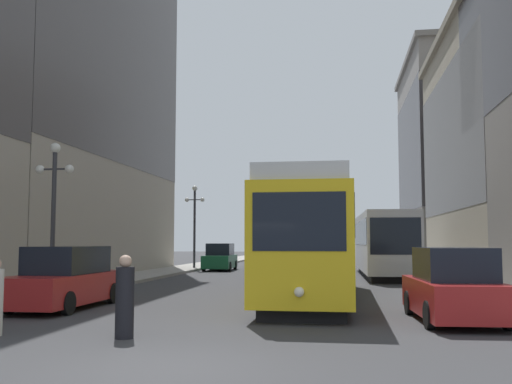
{
  "coord_description": "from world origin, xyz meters",
  "views": [
    {
      "loc": [
        2.67,
        -9.06,
        1.98
      ],
      "look_at": [
        0.53,
        5.83,
        3.25
      ],
      "focal_mm": 41.01,
      "sensor_mm": 36.0,
      "label": 1
    }
  ],
  "objects_px": {
    "parked_car_right_far": "(453,287)",
    "parked_car_left_near": "(220,258)",
    "streetcar": "(313,238)",
    "lamp_post_left_near": "(54,194)",
    "pedestrian_crossing_near": "(125,299)",
    "transit_bus": "(383,242)",
    "parked_car_left_mid": "(66,279)",
    "lamp_post_left_far": "(195,214)"
  },
  "relations": [
    {
      "from": "parked_car_right_far",
      "to": "parked_car_left_near",
      "type": "bearing_deg",
      "value": -68.75
    },
    {
      "from": "streetcar",
      "to": "parked_car_left_near",
      "type": "bearing_deg",
      "value": 111.16
    },
    {
      "from": "lamp_post_left_near",
      "to": "streetcar",
      "type": "bearing_deg",
      "value": 5.17
    },
    {
      "from": "streetcar",
      "to": "pedestrian_crossing_near",
      "type": "height_order",
      "value": "streetcar"
    },
    {
      "from": "transit_bus",
      "to": "parked_car_left_mid",
      "type": "distance_m",
      "value": 20.36
    },
    {
      "from": "parked_car_right_far",
      "to": "lamp_post_left_near",
      "type": "relative_size",
      "value": 0.83
    },
    {
      "from": "parked_car_right_far",
      "to": "lamp_post_left_far",
      "type": "xyz_separation_m",
      "value": [
        -12.73,
        24.35,
        3.02
      ]
    },
    {
      "from": "transit_bus",
      "to": "parked_car_left_mid",
      "type": "bearing_deg",
      "value": -122.08
    },
    {
      "from": "streetcar",
      "to": "transit_bus",
      "type": "xyz_separation_m",
      "value": [
        3.31,
        13.81,
        -0.15
      ]
    },
    {
      "from": "transit_bus",
      "to": "lamp_post_left_far",
      "type": "bearing_deg",
      "value": 154.92
    },
    {
      "from": "transit_bus",
      "to": "parked_car_right_far",
      "type": "height_order",
      "value": "transit_bus"
    },
    {
      "from": "transit_bus",
      "to": "parked_car_right_far",
      "type": "relative_size",
      "value": 2.97
    },
    {
      "from": "lamp_post_left_far",
      "to": "streetcar",
      "type": "bearing_deg",
      "value": -64.86
    },
    {
      "from": "parked_car_right_far",
      "to": "streetcar",
      "type": "bearing_deg",
      "value": -56.99
    },
    {
      "from": "streetcar",
      "to": "transit_bus",
      "type": "relative_size",
      "value": 0.99
    },
    {
      "from": "parked_car_left_near",
      "to": "parked_car_right_far",
      "type": "height_order",
      "value": "same"
    },
    {
      "from": "parked_car_left_mid",
      "to": "lamp_post_left_near",
      "type": "xyz_separation_m",
      "value": [
        -1.9,
        2.79,
        2.8
      ]
    },
    {
      "from": "lamp_post_left_near",
      "to": "lamp_post_left_far",
      "type": "xyz_separation_m",
      "value": [
        0.0,
        20.14,
        0.22
      ]
    },
    {
      "from": "parked_car_left_mid",
      "to": "lamp_post_left_near",
      "type": "distance_m",
      "value": 4.39
    },
    {
      "from": "parked_car_left_mid",
      "to": "lamp_post_left_far",
      "type": "relative_size",
      "value": 0.86
    },
    {
      "from": "transit_bus",
      "to": "parked_car_left_mid",
      "type": "height_order",
      "value": "transit_bus"
    },
    {
      "from": "parked_car_left_mid",
      "to": "lamp_post_left_far",
      "type": "xyz_separation_m",
      "value": [
        -1.9,
        22.93,
        3.02
      ]
    },
    {
      "from": "transit_bus",
      "to": "parked_car_left_mid",
      "type": "relative_size",
      "value": 2.67
    },
    {
      "from": "parked_car_left_mid",
      "to": "lamp_post_left_near",
      "type": "height_order",
      "value": "lamp_post_left_near"
    },
    {
      "from": "transit_bus",
      "to": "pedestrian_crossing_near",
      "type": "xyz_separation_m",
      "value": [
        -6.78,
        -22.33,
        -1.16
      ]
    },
    {
      "from": "transit_bus",
      "to": "pedestrian_crossing_near",
      "type": "height_order",
      "value": "transit_bus"
    },
    {
      "from": "lamp_post_left_near",
      "to": "lamp_post_left_far",
      "type": "bearing_deg",
      "value": 90.0
    },
    {
      "from": "parked_car_left_mid",
      "to": "parked_car_right_far",
      "type": "xyz_separation_m",
      "value": [
        10.83,
        -1.42,
        -0.0
      ]
    },
    {
      "from": "pedestrian_crossing_near",
      "to": "lamp_post_left_far",
      "type": "relative_size",
      "value": 0.3
    },
    {
      "from": "parked_car_left_mid",
      "to": "parked_car_left_near",
      "type": "bearing_deg",
      "value": 90.79
    },
    {
      "from": "pedestrian_crossing_near",
      "to": "lamp_post_left_near",
      "type": "bearing_deg",
      "value": 53.69
    },
    {
      "from": "streetcar",
      "to": "parked_car_left_near",
      "type": "distance_m",
      "value": 20.28
    },
    {
      "from": "parked_car_left_mid",
      "to": "parked_car_right_far",
      "type": "distance_m",
      "value": 10.93
    },
    {
      "from": "parked_car_left_near",
      "to": "parked_car_right_far",
      "type": "bearing_deg",
      "value": -67.78
    },
    {
      "from": "parked_car_left_mid",
      "to": "lamp_post_left_far",
      "type": "height_order",
      "value": "lamp_post_left_far"
    },
    {
      "from": "lamp_post_left_near",
      "to": "lamp_post_left_far",
      "type": "height_order",
      "value": "lamp_post_left_far"
    },
    {
      "from": "streetcar",
      "to": "parked_car_right_far",
      "type": "relative_size",
      "value": 2.94
    },
    {
      "from": "streetcar",
      "to": "lamp_post_left_near",
      "type": "distance_m",
      "value": 9.24
    },
    {
      "from": "transit_bus",
      "to": "lamp_post_left_near",
      "type": "bearing_deg",
      "value": -131.29
    },
    {
      "from": "streetcar",
      "to": "pedestrian_crossing_near",
      "type": "xyz_separation_m",
      "value": [
        -3.47,
        -8.52,
        -1.31
      ]
    },
    {
      "from": "streetcar",
      "to": "parked_car_right_far",
      "type": "distance_m",
      "value": 6.35
    },
    {
      "from": "parked_car_left_mid",
      "to": "parked_car_right_far",
      "type": "relative_size",
      "value": 1.11
    }
  ]
}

